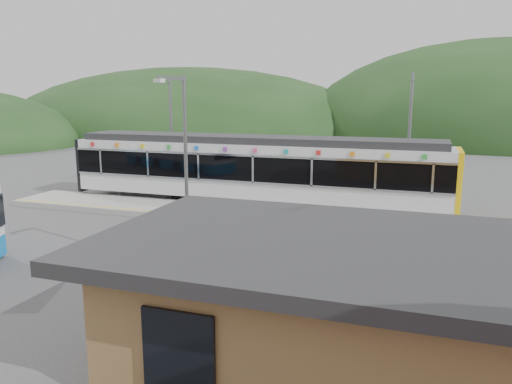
% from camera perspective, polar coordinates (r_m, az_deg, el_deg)
% --- Properties ---
extents(ground, '(120.00, 120.00, 0.00)m').
position_cam_1_polar(ground, '(21.21, -3.77, -5.09)').
color(ground, '#4C4C4F').
rests_on(ground, ground).
extents(hills, '(146.00, 149.00, 26.00)m').
position_cam_1_polar(hills, '(24.82, 14.45, -3.03)').
color(hills, '#1E3D19').
rests_on(hills, ground).
extents(platform, '(26.00, 3.20, 0.30)m').
position_cam_1_polar(platform, '(24.14, -0.75, -2.70)').
color(platform, '#9E9E99').
rests_on(platform, ground).
extents(yellow_line, '(26.00, 0.10, 0.01)m').
position_cam_1_polar(yellow_line, '(22.92, -1.85, -3.05)').
color(yellow_line, yellow).
rests_on(yellow_line, platform).
extents(train, '(20.44, 3.01, 3.74)m').
position_cam_1_polar(train, '(26.51, -0.26, 2.76)').
color(train, black).
rests_on(train, ground).
extents(catenary_mast_west, '(0.18, 1.80, 7.00)m').
position_cam_1_polar(catenary_mast_west, '(31.22, -9.69, 6.79)').
color(catenary_mast_west, slate).
rests_on(catenary_mast_west, ground).
extents(catenary_mast_east, '(0.18, 1.80, 7.00)m').
position_cam_1_polar(catenary_mast_east, '(27.43, 17.09, 5.89)').
color(catenary_mast_east, slate).
rests_on(catenary_mast_east, ground).
extents(station_shelter, '(9.20, 6.20, 3.00)m').
position_cam_1_polar(station_shelter, '(10.85, 7.27, -12.61)').
color(station_shelter, olive).
rests_on(station_shelter, ground).
extents(lamp_post, '(0.51, 1.18, 6.50)m').
position_cam_1_polar(lamp_post, '(16.26, -8.23, 3.80)').
color(lamp_post, slate).
rests_on(lamp_post, ground).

